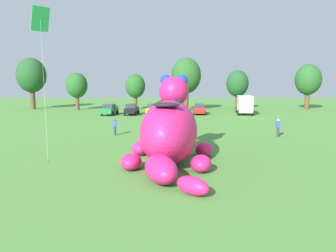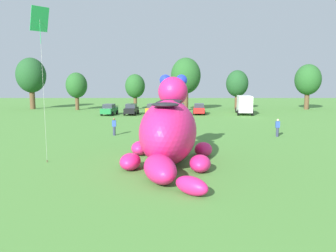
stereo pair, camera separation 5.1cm
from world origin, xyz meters
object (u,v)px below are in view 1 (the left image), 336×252
at_px(car_blue, 179,109).
at_px(spectator_near_inflatable, 178,113).
at_px(car_red, 198,109).
at_px(spectator_mid_field, 277,128).
at_px(giant_inflatable_creature, 168,131).
at_px(box_truck, 243,104).
at_px(car_black, 130,109).
at_px(tethered_flying_kite, 39,22).
at_px(spectator_by_cars, 150,116).
at_px(spectator_wandering, 114,127).
at_px(car_orange, 152,109).
at_px(car_green, 108,109).

distance_m(car_blue, spectator_near_inflatable, 6.88).
distance_m(car_red, spectator_mid_field, 21.55).
height_order(giant_inflatable_creature, box_truck, giant_inflatable_creature).
bearing_deg(car_black, car_red, 3.20).
height_order(car_red, tethered_flying_kite, tethered_flying_kite).
xyz_separation_m(spectator_by_cars, tethered_flying_kite, (-5.72, -19.97, 8.07)).
height_order(car_red, spectator_wandering, car_red).
xyz_separation_m(spectator_mid_field, tethered_flying_kite, (-18.40, -9.88, 8.07)).
distance_m(car_red, spectator_near_inflatable, 7.61).
bearing_deg(car_blue, car_orange, -172.30).
bearing_deg(car_red, tethered_flying_kite, -112.75).
height_order(box_truck, spectator_wandering, box_truck).
distance_m(car_black, car_orange, 3.43).
height_order(giant_inflatable_creature, spectator_wandering, giant_inflatable_creature).
bearing_deg(car_black, box_truck, 3.14).
bearing_deg(spectator_mid_field, car_blue, 112.43).
bearing_deg(car_orange, tethered_flying_kite, -100.49).
xyz_separation_m(car_black, spectator_wandering, (0.51, -19.49, -0.01)).
bearing_deg(box_truck, spectator_by_cars, -142.29).
distance_m(spectator_wandering, tethered_flying_kite, 13.60).
height_order(car_orange, spectator_by_cars, car_orange).
bearing_deg(tethered_flying_kite, spectator_by_cars, 74.01).
relative_size(car_black, car_red, 0.99).
bearing_deg(car_black, car_orange, 2.07).
distance_m(car_black, spectator_mid_field, 25.93).
relative_size(car_red, spectator_near_inflatable, 2.48).
height_order(car_red, spectator_by_cars, car_red).
distance_m(spectator_near_inflatable, spectator_wandering, 14.92).
relative_size(spectator_mid_field, spectator_by_cars, 1.00).
relative_size(car_green, car_blue, 1.03).
height_order(car_orange, spectator_wandering, car_orange).
relative_size(car_green, tethered_flying_kite, 0.44).
height_order(giant_inflatable_creature, spectator_by_cars, giant_inflatable_creature).
xyz_separation_m(car_black, car_blue, (7.60, 0.69, 0.00)).
bearing_deg(tethered_flying_kite, car_red, 67.25).
relative_size(car_orange, car_blue, 1.04).
relative_size(car_blue, box_truck, 0.63).
bearing_deg(car_blue, spectator_by_cars, -110.49).
xyz_separation_m(giant_inflatable_creature, spectator_by_cars, (-2.26, 20.01, -1.26)).
bearing_deg(spectator_mid_field, car_black, 128.74).
relative_size(giant_inflatable_creature, car_blue, 2.76).
distance_m(box_truck, tethered_flying_kite, 37.73).
xyz_separation_m(car_orange, car_blue, (4.17, 0.56, 0.00)).
bearing_deg(car_blue, giant_inflatable_creature, -93.32).
height_order(car_orange, car_blue, same).
relative_size(box_truck, spectator_near_inflatable, 3.87).
xyz_separation_m(car_blue, spectator_near_inflatable, (-0.35, -6.87, -0.01)).
bearing_deg(car_green, box_truck, 3.41).
bearing_deg(spectator_wandering, car_blue, 70.64).
height_order(car_black, car_blue, same).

